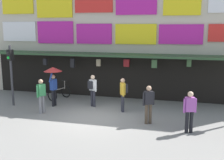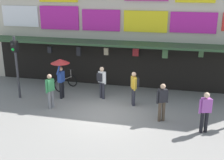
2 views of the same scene
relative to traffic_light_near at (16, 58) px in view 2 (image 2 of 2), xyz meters
The scene contains 10 objects.
ground_plane 5.34m from the traffic_light_near, 10.62° to the right, with size 80.00×80.00×0.00m, color gray.
shopfront 6.31m from the traffic_light_near, 37.36° to the left, with size 18.00×2.60×8.00m.
traffic_light_near is the anchor object (origin of this frame).
bicycle_parked 3.10m from the traffic_light_near, 43.75° to the left, with size 1.06×1.33×1.05m.
pedestrian_in_purple 6.05m from the traffic_light_near, ahead, with size 0.44×0.50×1.68m.
pedestrian_in_yellow 2.62m from the traffic_light_near, 21.58° to the right, with size 0.34×0.50×1.68m.
pedestrian_in_black 4.43m from the traffic_light_near, 11.85° to the left, with size 0.48×0.46×1.68m.
pedestrian_in_red 9.28m from the traffic_light_near, 10.43° to the right, with size 0.50×0.33×1.68m.
pedestrian_with_umbrella 2.27m from the traffic_light_near, 12.20° to the left, with size 0.96×0.96×2.08m.
pedestrian_in_blue 7.52m from the traffic_light_near, ahead, with size 0.48×0.37×1.68m.
Camera 2 is at (3.10, -11.49, 5.50)m, focal length 45.92 mm.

